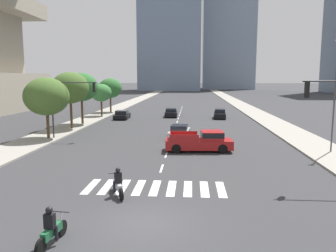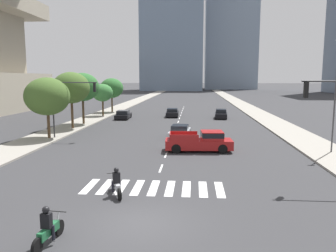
% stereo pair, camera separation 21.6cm
% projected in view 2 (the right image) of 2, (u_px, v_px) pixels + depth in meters
% --- Properties ---
extents(ground_plane, '(800.00, 800.00, 0.00)m').
position_uv_depth(ground_plane, '(141.00, 223.00, 13.81)').
color(ground_plane, '#333335').
extents(sidewalk_east, '(4.00, 260.00, 0.15)m').
position_uv_depth(sidewalk_east, '(278.00, 125.00, 42.40)').
color(sidewalk_east, gray).
rests_on(sidewalk_east, ground).
extents(sidewalk_west, '(4.00, 260.00, 0.15)m').
position_uv_depth(sidewalk_west, '(82.00, 123.00, 44.40)').
color(sidewalk_west, gray).
rests_on(sidewalk_west, ground).
extents(crosswalk_near, '(7.65, 2.64, 0.01)m').
position_uv_depth(crosswalk_near, '(154.00, 188.00, 18.26)').
color(crosswalk_near, silver).
rests_on(crosswalk_near, ground).
extents(lane_divider_center, '(0.14, 50.00, 0.01)m').
position_uv_depth(lane_divider_center, '(178.00, 122.00, 45.89)').
color(lane_divider_center, silver).
rests_on(lane_divider_center, ground).
extents(motorcycle_trailing, '(1.14, 2.03, 1.49)m').
position_uv_depth(motorcycle_trailing, '(116.00, 184.00, 17.04)').
color(motorcycle_trailing, black).
rests_on(motorcycle_trailing, ground).
extents(motorcycle_third, '(0.70, 2.10, 1.49)m').
position_uv_depth(motorcycle_third, '(48.00, 229.00, 11.95)').
color(motorcycle_third, black).
rests_on(motorcycle_third, ground).
extents(pickup_truck, '(5.56, 2.26, 1.67)m').
position_uv_depth(pickup_truck, '(202.00, 141.00, 27.35)').
color(pickup_truck, maroon).
rests_on(pickup_truck, ground).
extents(sedan_black_0, '(2.02, 4.32, 1.34)m').
position_uv_depth(sedan_black_0, '(221.00, 114.00, 49.81)').
color(sedan_black_0, black).
rests_on(sedan_black_0, ground).
extents(sedan_black_1, '(2.07, 4.57, 1.27)m').
position_uv_depth(sedan_black_1, '(123.00, 115.00, 49.16)').
color(sedan_black_1, black).
rests_on(sedan_black_1, ground).
extents(sedan_silver_2, '(2.17, 4.48, 1.24)m').
position_uv_depth(sedan_silver_2, '(180.00, 132.00, 33.73)').
color(sedan_silver_2, '#B7BABF').
rests_on(sedan_silver_2, ground).
extents(sedan_black_3, '(1.97, 4.65, 1.28)m').
position_uv_depth(sedan_black_3, '(172.00, 113.00, 52.03)').
color(sedan_black_3, black).
rests_on(sedan_black_3, ground).
extents(traffic_signal_far, '(4.76, 0.28, 5.81)m').
position_uv_depth(traffic_signal_far, '(69.00, 97.00, 32.30)').
color(traffic_signal_far, '#333335').
rests_on(traffic_signal_far, sidewalk_west).
extents(street_lamp_east, '(0.50, 0.24, 8.80)m').
position_uv_depth(street_lamp_east, '(336.00, 89.00, 25.81)').
color(street_lamp_east, '#3F3F42').
rests_on(street_lamp_east, sidewalk_east).
extents(street_tree_nearest, '(4.31, 4.31, 5.91)m').
position_uv_depth(street_tree_nearest, '(47.00, 96.00, 32.13)').
color(street_tree_nearest, '#4C3823').
rests_on(street_tree_nearest, sidewalk_west).
extents(street_tree_second, '(4.26, 4.26, 6.54)m').
position_uv_depth(street_tree_second, '(71.00, 88.00, 38.36)').
color(street_tree_second, '#4C3823').
rests_on(street_tree_second, sidewalk_west).
extents(street_tree_third, '(4.21, 4.21, 6.49)m').
position_uv_depth(street_tree_third, '(82.00, 87.00, 42.22)').
color(street_tree_third, '#4C3823').
rests_on(street_tree_third, sidewalk_west).
extents(street_tree_fourth, '(3.21, 3.21, 4.95)m').
position_uv_depth(street_tree_fourth, '(102.00, 93.00, 51.49)').
color(street_tree_fourth, '#4C3823').
rests_on(street_tree_fourth, sidewalk_west).
extents(street_tree_fifth, '(3.99, 3.99, 5.82)m').
position_uv_depth(street_tree_fifth, '(112.00, 88.00, 57.19)').
color(street_tree_fifth, '#4C3823').
rests_on(street_tree_fifth, sidewalk_west).
extents(office_tower_left_skyline, '(29.41, 23.67, 79.07)m').
position_uv_depth(office_tower_left_skyline, '(173.00, 9.00, 160.45)').
color(office_tower_left_skyline, slate).
rests_on(office_tower_left_skyline, ground).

